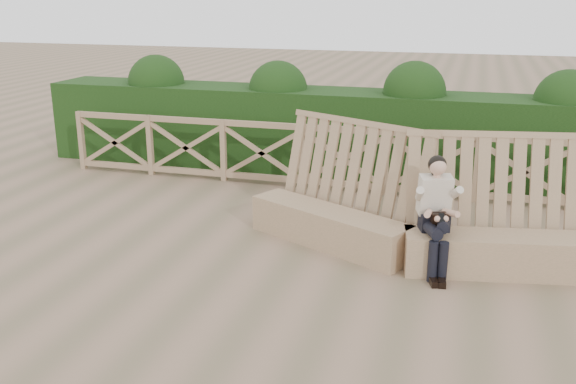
# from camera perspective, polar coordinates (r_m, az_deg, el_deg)

# --- Properties ---
(ground) EXTENTS (60.00, 60.00, 0.00)m
(ground) POSITION_cam_1_polar(r_m,az_deg,el_deg) (7.71, -0.51, -7.28)
(ground) COLOR brown
(ground) RESTS_ON ground
(bench) EXTENTS (4.54, 1.73, 1.62)m
(bench) POSITION_cam_1_polar(r_m,az_deg,el_deg) (8.22, 11.14, -2.96)
(bench) COLOR olive
(bench) RESTS_ON ground
(woman) EXTENTS (0.49, 0.85, 1.40)m
(woman) POSITION_cam_1_polar(r_m,az_deg,el_deg) (7.74, 13.03, -1.55)
(woman) COLOR black
(woman) RESTS_ON ground
(guardrail) EXTENTS (10.10, 0.09, 1.10)m
(guardrail) POSITION_cam_1_polar(r_m,az_deg,el_deg) (10.74, 4.90, 2.96)
(guardrail) COLOR #86694E
(guardrail) RESTS_ON ground
(hedge) EXTENTS (12.00, 1.20, 1.50)m
(hedge) POSITION_cam_1_polar(r_m,az_deg,el_deg) (11.85, 6.10, 5.26)
(hedge) COLOR black
(hedge) RESTS_ON ground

